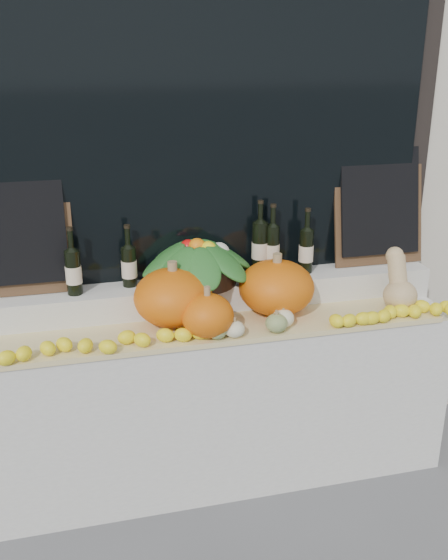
% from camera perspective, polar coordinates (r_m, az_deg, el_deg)
% --- Properties ---
extents(storefront_facade, '(7.00, 0.94, 4.50)m').
position_cam_1_polar(storefront_facade, '(3.51, -3.39, 22.22)').
color(storefront_facade, beige).
rests_on(storefront_facade, ground).
extents(display_sill, '(2.30, 0.55, 0.88)m').
position_cam_1_polar(display_sill, '(3.28, -0.32, -10.71)').
color(display_sill, silver).
rests_on(display_sill, ground).
extents(rear_tier, '(2.30, 0.25, 0.16)m').
position_cam_1_polar(rear_tier, '(3.18, -0.98, -1.31)').
color(rear_tier, silver).
rests_on(rear_tier, display_sill).
extents(straw_bedding, '(2.10, 0.32, 0.02)m').
position_cam_1_polar(straw_bedding, '(2.96, 0.23, -4.45)').
color(straw_bedding, tan).
rests_on(straw_bedding, display_sill).
extents(pumpkin_left, '(0.49, 0.49, 0.27)m').
position_cam_1_polar(pumpkin_left, '(2.94, -4.66, -1.57)').
color(pumpkin_left, orange).
rests_on(pumpkin_left, straw_bedding).
extents(pumpkin_right, '(0.41, 0.41, 0.27)m').
position_cam_1_polar(pumpkin_right, '(3.06, 4.82, -0.67)').
color(pumpkin_right, orange).
rests_on(pumpkin_right, straw_bedding).
extents(pumpkin_center, '(0.31, 0.31, 0.20)m').
position_cam_1_polar(pumpkin_center, '(2.82, -1.53, -3.25)').
color(pumpkin_center, orange).
rests_on(pumpkin_center, straw_bedding).
extents(butternut_squash, '(0.17, 0.22, 0.30)m').
position_cam_1_polar(butternut_squash, '(3.23, 15.70, -0.52)').
color(butternut_squash, tan).
rests_on(butternut_squash, straw_bedding).
extents(decorative_gourds, '(0.49, 0.15, 0.16)m').
position_cam_1_polar(decorative_gourds, '(2.85, 1.34, -4.05)').
color(decorative_gourds, '#335F1C').
rests_on(decorative_gourds, straw_bedding).
extents(lemon_heap, '(2.20, 0.16, 0.06)m').
position_cam_1_polar(lemon_heap, '(2.85, 0.78, -4.56)').
color(lemon_heap, yellow).
rests_on(lemon_heap, straw_bedding).
extents(produce_bowl, '(0.59, 0.59, 0.24)m').
position_cam_1_polar(produce_bowl, '(3.08, -2.45, 1.78)').
color(produce_bowl, black).
rests_on(produce_bowl, rear_tier).
extents(wine_bottle_far_left, '(0.08, 0.08, 0.33)m').
position_cam_1_polar(wine_bottle_far_left, '(3.02, -13.60, 0.77)').
color(wine_bottle_far_left, black).
rests_on(wine_bottle_far_left, rear_tier).
extents(wine_bottle_near_left, '(0.08, 0.08, 0.31)m').
position_cam_1_polar(wine_bottle_near_left, '(3.07, -8.68, 1.30)').
color(wine_bottle_near_left, black).
rests_on(wine_bottle_near_left, rear_tier).
extents(wine_bottle_tall, '(0.08, 0.08, 0.39)m').
position_cam_1_polar(wine_bottle_tall, '(3.20, 3.29, 2.99)').
color(wine_bottle_tall, black).
rests_on(wine_bottle_tall, rear_tier).
extents(wine_bottle_near_right, '(0.08, 0.08, 0.37)m').
position_cam_1_polar(wine_bottle_near_right, '(3.20, 4.42, 2.85)').
color(wine_bottle_near_right, black).
rests_on(wine_bottle_near_right, rear_tier).
extents(wine_bottle_far_right, '(0.08, 0.08, 0.34)m').
position_cam_1_polar(wine_bottle_far_right, '(3.24, 7.51, 2.71)').
color(wine_bottle_far_right, black).
rests_on(wine_bottle_far_right, rear_tier).
extents(chalkboard_left, '(0.50, 0.15, 0.61)m').
position_cam_1_polar(chalkboard_left, '(3.05, -18.43, 4.59)').
color(chalkboard_left, '#4C331E').
rests_on(chalkboard_left, rear_tier).
extents(chalkboard_right, '(0.50, 0.15, 0.61)m').
position_cam_1_polar(chalkboard_right, '(3.43, 14.00, 6.72)').
color(chalkboard_right, '#4C331E').
rests_on(chalkboard_right, rear_tier).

